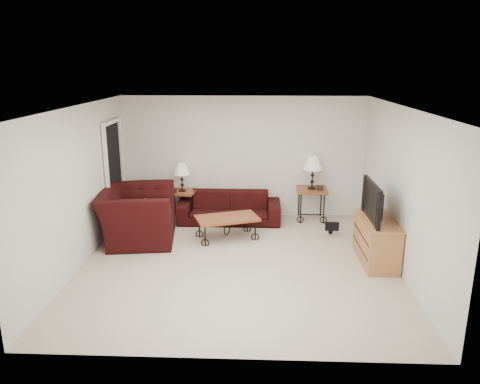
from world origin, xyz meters
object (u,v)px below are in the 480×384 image
(side_table_left, at_px, (183,205))
(armchair, at_px, (137,215))
(lamp_left, at_px, (182,177))
(coffee_table, at_px, (227,228))
(side_table_right, at_px, (311,204))
(lamp_right, at_px, (312,173))
(sofa, at_px, (229,207))
(tv_stand, at_px, (376,241))
(backpack, at_px, (331,222))
(television, at_px, (378,201))

(side_table_left, bearing_deg, armchair, -116.61)
(lamp_left, height_order, coffee_table, lamp_left)
(side_table_right, bearing_deg, lamp_right, 0.00)
(sofa, xyz_separation_m, armchair, (-1.60, -1.06, 0.17))
(side_table_right, bearing_deg, coffee_table, -145.63)
(side_table_left, xyz_separation_m, tv_stand, (3.48, -2.03, 0.06))
(tv_stand, height_order, backpack, tv_stand)
(sofa, xyz_separation_m, lamp_right, (1.68, 0.18, 0.70))
(tv_stand, relative_size, television, 1.12)
(tv_stand, distance_m, television, 0.67)
(lamp_left, height_order, lamp_right, lamp_right)
(side_table_right, distance_m, coffee_table, 2.01)
(armchair, distance_m, backpack, 3.60)
(sofa, xyz_separation_m, side_table_right, (1.68, 0.18, 0.03))
(side_table_left, bearing_deg, backpack, -15.60)
(sofa, height_order, coffee_table, sofa)
(tv_stand, xyz_separation_m, television, (-0.02, 0.00, 0.67))
(armchair, height_order, television, television)
(side_table_right, relative_size, backpack, 1.34)
(lamp_left, xyz_separation_m, television, (3.46, -2.03, 0.14))
(armchair, height_order, backpack, armchair)
(side_table_right, relative_size, lamp_left, 1.14)
(side_table_left, height_order, side_table_right, side_table_right)
(side_table_left, distance_m, television, 4.08)
(lamp_right, height_order, television, lamp_right)
(coffee_table, bearing_deg, backpack, 9.06)
(armchair, bearing_deg, lamp_left, -33.96)
(sofa, xyz_separation_m, tv_stand, (2.50, -1.85, 0.06))
(backpack, bearing_deg, side_table_left, 150.10)
(coffee_table, bearing_deg, sofa, 91.25)
(coffee_table, xyz_separation_m, backpack, (1.94, 0.31, 0.04))
(sofa, height_order, side_table_left, sofa)
(lamp_left, relative_size, backpack, 1.18)
(lamp_left, distance_m, television, 4.02)
(armchair, relative_size, tv_stand, 1.22)
(lamp_right, distance_m, television, 2.19)
(lamp_right, relative_size, television, 0.63)
(backpack, bearing_deg, armchair, 172.45)
(coffee_table, relative_size, backpack, 2.24)
(tv_stand, bearing_deg, television, 180.00)
(side_table_left, xyz_separation_m, backpack, (2.94, -0.82, -0.04))
(sofa, distance_m, coffee_table, 0.96)
(lamp_right, xyz_separation_m, tv_stand, (0.83, -2.03, -0.64))
(armchair, xyz_separation_m, television, (4.08, -0.79, 0.55))
(coffee_table, bearing_deg, armchair, -176.06)
(lamp_right, height_order, armchair, lamp_right)
(lamp_right, height_order, backpack, lamp_right)
(side_table_right, distance_m, lamp_left, 2.71)
(lamp_right, xyz_separation_m, backpack, (0.29, -0.82, -0.75))
(armchair, distance_m, tv_stand, 4.18)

